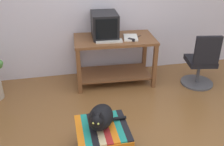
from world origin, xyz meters
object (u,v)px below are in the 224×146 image
tv_monitor (104,25)px  keyboard (109,41)px  book (131,37)px  cat (101,117)px  desk (114,52)px  ottoman_with_blanket (103,140)px  stapler (131,40)px  office_chair (201,64)px

tv_monitor → keyboard: tv_monitor is taller
book → cat: size_ratio=0.60×
desk → ottoman_with_blanket: bearing=-103.7°
book → stapler: stapler is taller
desk → tv_monitor: tv_monitor is taller
stapler → desk: bearing=93.9°
desk → keyboard: (-0.12, -0.15, 0.26)m
keyboard → book: size_ratio=1.38×
book → office_chair: office_chair is taller
cat → stapler: bearing=86.1°
stapler → cat: bearing=-163.9°
stapler → book: bearing=34.2°
book → office_chair: (1.07, -0.36, -0.39)m
keyboard → book: bearing=18.6°
keyboard → tv_monitor: bearing=101.3°
tv_monitor → cat: tv_monitor is taller
office_chair → stapler: 1.18m
office_chair → desk: bearing=-8.4°
book → stapler: 0.12m
keyboard → cat: size_ratio=0.83×
ottoman_with_blanket → cat: size_ratio=1.15×
book → office_chair: size_ratio=0.33×
cat → keyboard: bearing=98.5°
ottoman_with_blanket → book: bearing=64.7°
tv_monitor → stapler: 0.48m
tv_monitor → cat: (-0.36, -1.67, -0.47)m
desk → stapler: bearing=-36.3°
desk → office_chair: office_chair is taller
desk → office_chair: size_ratio=1.45×
desk → book: book is taller
book → stapler: size_ratio=2.64×
tv_monitor → book: 0.45m
keyboard → ottoman_with_blanket: (-0.37, -1.45, -0.59)m
keyboard → book: book is taller
tv_monitor → ottoman_with_blanket: 1.89m
desk → ottoman_with_blanket: size_ratio=2.35×
keyboard → book: 0.37m
tv_monitor → ottoman_with_blanket: (-0.34, -1.69, -0.77)m
ottoman_with_blanket → office_chair: (1.80, 1.17, 0.20)m
ottoman_with_blanket → stapler: 1.69m
keyboard → stapler: 0.34m
keyboard → ottoman_with_blanket: size_ratio=0.73×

